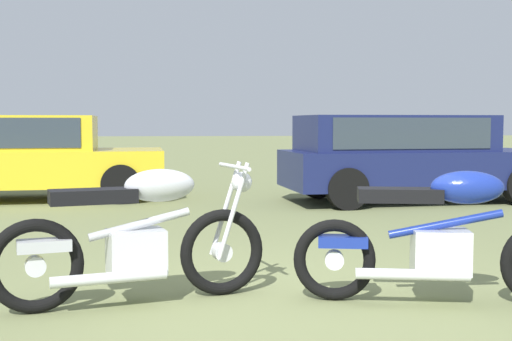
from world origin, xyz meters
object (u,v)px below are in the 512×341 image
object	(u,v)px
motorcycle_blue	(442,237)
car_yellow	(28,153)
motorcycle_silver	(137,237)
car_navy	(405,152)

from	to	relation	value
motorcycle_blue	car_yellow	size ratio (longest dim) A/B	0.46
motorcycle_silver	motorcycle_blue	distance (m)	2.21
motorcycle_blue	car_navy	xyz separation A→B (m)	(1.81, 6.11, 0.35)
motorcycle_blue	car_yellow	bearing A→B (deg)	133.91
motorcycle_silver	car_yellow	xyz separation A→B (m)	(-2.24, 6.84, 0.31)
car_yellow	car_navy	world-z (taller)	same
motorcycle_blue	car_yellow	xyz separation A→B (m)	(-4.44, 7.08, 0.31)
car_navy	motorcycle_blue	bearing A→B (deg)	-111.24
car_navy	motorcycle_silver	bearing A→B (deg)	-129.08
motorcycle_blue	car_navy	distance (m)	6.38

